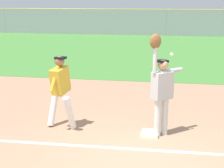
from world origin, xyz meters
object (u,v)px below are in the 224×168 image
(first_base, at_px, (150,133))
(runner, at_px, (60,87))
(baseball, at_px, (172,54))
(parked_car_silver, at_px, (61,22))
(parked_car_green, at_px, (115,23))
(parked_car_tan, at_px, (213,24))
(fielder, at_px, (161,87))
(parked_car_black, at_px, (166,24))

(first_base, height_order, runner, runner)
(baseball, distance_m, parked_car_silver, 28.24)
(parked_car_green, height_order, parked_car_tan, same)
(runner, bearing_deg, fielder, 13.08)
(parked_car_green, bearing_deg, runner, -83.40)
(first_base, bearing_deg, fielder, 10.77)
(first_base, height_order, parked_car_silver, parked_car_silver)
(runner, xyz_separation_m, parked_car_green, (-2.98, 25.60, -0.32))
(first_base, distance_m, parked_car_black, 25.37)
(fielder, xyz_separation_m, runner, (-2.32, 0.07, -0.12))
(parked_car_black, bearing_deg, parked_car_green, 171.10)
(parked_car_silver, distance_m, parked_car_black, 10.37)
(parked_car_black, bearing_deg, runner, -99.07)
(parked_car_silver, bearing_deg, fielder, -62.97)
(baseball, bearing_deg, parked_car_silver, 112.81)
(first_base, bearing_deg, parked_car_green, 101.18)
(parked_car_green, bearing_deg, parked_car_black, -4.20)
(baseball, bearing_deg, runner, 179.12)
(fielder, bearing_deg, first_base, 59.84)
(parked_car_silver, xyz_separation_m, parked_car_green, (5.46, -0.37, 0.00))
(parked_car_tan, bearing_deg, runner, -99.53)
(fielder, distance_m, parked_car_black, 25.32)
(fielder, distance_m, parked_car_green, 26.22)
(parked_car_black, bearing_deg, parked_car_tan, 3.42)
(runner, xyz_separation_m, parked_car_silver, (-8.43, 25.97, -0.32))
(baseball, xyz_separation_m, parked_car_silver, (-10.94, 26.01, -1.15))
(first_base, bearing_deg, runner, 176.96)
(first_base, height_order, parked_car_green, parked_car_green)
(parked_car_green, distance_m, parked_car_tan, 9.14)
(first_base, height_order, fielder, fielder)
(runner, relative_size, parked_car_silver, 0.38)
(runner, distance_m, parked_car_silver, 27.31)
(runner, bearing_deg, first_base, 11.79)
(parked_car_tan, bearing_deg, baseball, -94.16)
(first_base, bearing_deg, baseball, 10.28)
(runner, bearing_deg, parked_car_silver, 122.82)
(parked_car_green, xyz_separation_m, parked_car_tan, (9.13, 0.25, 0.00))
(first_base, height_order, baseball, baseball)
(baseball, distance_m, parked_car_black, 25.32)
(baseball, distance_m, parked_car_tan, 26.17)
(baseball, bearing_deg, parked_car_black, 91.34)
(first_base, xyz_separation_m, parked_car_tan, (4.05, 25.97, 0.63))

